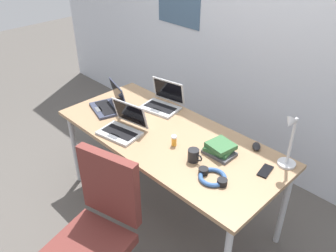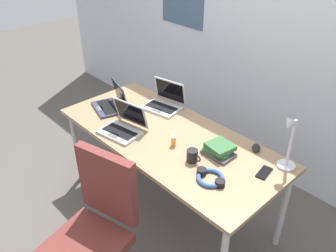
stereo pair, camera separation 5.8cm
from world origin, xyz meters
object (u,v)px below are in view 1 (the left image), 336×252
laptop_front_left (110,104)px  cell_phone (265,171)px  laptop_center (163,103)px  headphones (213,177)px  laptop_back_left (123,127)px  book_stack (220,149)px  coffee_mug (194,155)px  computer_mouse (256,146)px  office_chair (97,241)px  pill_bottle (174,141)px  desk_lamp (289,142)px

laptop_front_left → cell_phone: bearing=8.8°
laptop_center → headphones: (0.88, -0.42, -0.03)m
laptop_back_left → headphones: (0.82, 0.06, -0.03)m
headphones → book_stack: bearing=119.3°
book_stack → laptop_front_left: bearing=-171.6°
laptop_back_left → laptop_front_left: bearing=157.8°
cell_phone → coffee_mug: bearing=-158.5°
laptop_center → headphones: laptop_center is taller
computer_mouse → laptop_back_left: bearing=179.2°
laptop_center → office_chair: bearing=-64.4°
computer_mouse → cell_phone: computer_mouse is taller
laptop_center → book_stack: (0.75, -0.18, -0.01)m
laptop_back_left → pill_bottle: bearing=21.0°
coffee_mug → office_chair: 0.82m
laptop_back_left → headphones: size_ratio=1.62×
laptop_front_left → headphones: laptop_front_left is taller
book_stack → office_chair: size_ratio=0.22×
laptop_back_left → computer_mouse: 0.98m
office_chair → book_stack: bearing=75.5°
pill_bottle → office_chair: office_chair is taller
computer_mouse → cell_phone: 0.26m
laptop_front_left → laptop_center: bearing=48.0°
cell_phone → book_stack: size_ratio=0.64×
pill_bottle → coffee_mug: size_ratio=0.70×
computer_mouse → book_stack: 0.28m
laptop_front_left → headphones: (1.18, -0.09, -0.03)m
pill_bottle → office_chair: (0.06, -0.74, -0.38)m
desk_lamp → cell_phone: bearing=-114.1°
desk_lamp → headphones: bearing=-120.4°
laptop_front_left → office_chair: size_ratio=0.36×
computer_mouse → book_stack: (-0.14, -0.23, 0.02)m
laptop_back_left → book_stack: bearing=23.9°
laptop_front_left → desk_lamp: bearing=13.4°
pill_bottle → computer_mouse: bearing=41.5°
laptop_back_left → office_chair: (0.45, -0.59, -0.39)m
computer_mouse → laptop_front_left: bearing=164.3°
laptop_front_left → cell_phone: size_ratio=2.59×
pill_bottle → coffee_mug: (0.22, -0.03, 0.00)m
desk_lamp → coffee_mug: desk_lamp is taller
desk_lamp → headphones: desk_lamp is taller
headphones → laptop_back_left: bearing=-175.8°
laptop_front_left → laptop_back_left: bearing=-22.2°
desk_lamp → laptop_back_left: 1.18m
laptop_back_left → laptop_center: (-0.06, 0.48, 0.00)m
laptop_back_left → office_chair: bearing=-52.9°
desk_lamp → cell_phone: (-0.06, -0.13, -0.19)m
laptop_back_left → cell_phone: size_ratio=2.54×
laptop_front_left → coffee_mug: bearing=-1.9°
desk_lamp → coffee_mug: size_ratio=3.54×
desk_lamp → coffee_mug: (-0.46, -0.37, -0.15)m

